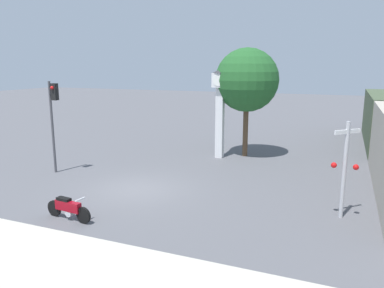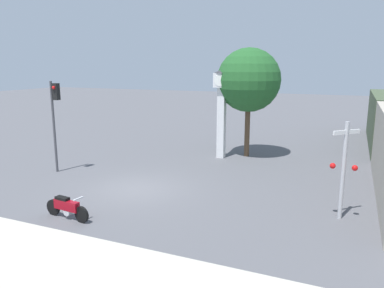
% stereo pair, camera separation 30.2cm
% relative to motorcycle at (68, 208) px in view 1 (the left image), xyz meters
% --- Properties ---
extents(ground_plane, '(120.00, 120.00, 0.00)m').
position_rel_motorcycle_xyz_m(ground_plane, '(0.55, 3.70, -0.41)').
color(ground_plane, '#56565B').
extents(motorcycle, '(1.95, 0.43, 0.86)m').
position_rel_motorcycle_xyz_m(motorcycle, '(0.00, 0.00, 0.00)').
color(motorcycle, black).
rests_on(motorcycle, ground_plane).
extents(clock_tower, '(0.96, 0.96, 5.04)m').
position_rel_motorcycle_xyz_m(clock_tower, '(2.00, 10.59, 2.87)').
color(clock_tower, white).
rests_on(clock_tower, ground_plane).
extents(traffic_light, '(0.50, 0.35, 4.52)m').
position_rel_motorcycle_xyz_m(traffic_light, '(-4.46, 4.48, 2.68)').
color(traffic_light, '#47474C').
rests_on(traffic_light, ground_plane).
extents(railroad_crossing_signal, '(0.90, 0.82, 3.42)m').
position_rel_motorcycle_xyz_m(railroad_crossing_signal, '(8.73, 3.78, 1.46)').
color(railroad_crossing_signal, '#B7B7BC').
rests_on(railroad_crossing_signal, ground_plane).
extents(street_tree, '(3.63, 3.63, 6.25)m').
position_rel_motorcycle_xyz_m(street_tree, '(3.29, 11.50, 4.01)').
color(street_tree, brown).
rests_on(street_tree, ground_plane).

